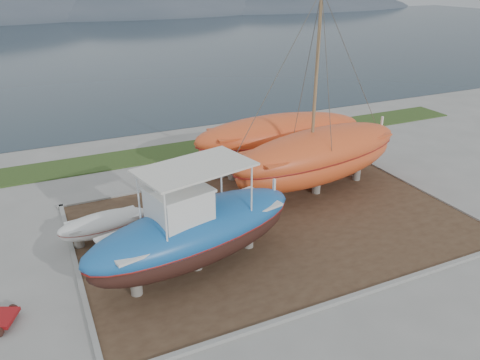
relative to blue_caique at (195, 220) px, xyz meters
name	(u,v)px	position (x,y,z in m)	size (l,w,h in m)	color
ground	(322,268)	(4.67, -2.06, -2.28)	(140.00, 140.00, 0.00)	gray
dirt_patch	(275,224)	(4.67, 1.94, -2.25)	(18.00, 12.00, 0.06)	#422D1E
curb_frame	(275,223)	(4.67, 1.94, -2.21)	(18.60, 12.60, 0.15)	gray
grass_strip	(193,148)	(4.67, 13.44, -2.24)	(44.00, 3.00, 0.08)	#284219
sea	(81,45)	(4.67, 67.94, -2.28)	(260.00, 100.00, 0.04)	#1B2B36
mountain_ridge	(51,18)	(4.67, 122.94, -2.28)	(200.00, 36.00, 20.00)	#333D49
blue_caique	(195,220)	(0.00, 0.00, 0.00)	(9.24, 2.89, 4.44)	#1B5EA9
white_dinghy	(104,227)	(-2.93, 3.88, -1.62)	(4.00, 1.50, 1.20)	silver
orange_sailboat	(323,100)	(8.33, 3.94, 2.92)	(10.88, 3.21, 10.29)	#DE4E22
orange_bare_hull	(280,145)	(7.94, 7.36, -0.51)	(10.42, 3.13, 3.41)	#DE4E22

